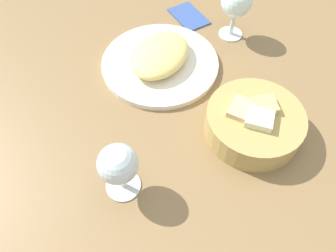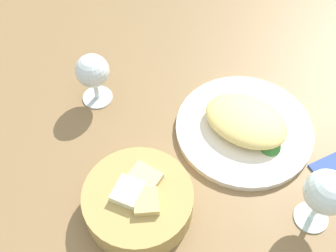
{
  "view_description": "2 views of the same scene",
  "coord_description": "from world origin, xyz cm",
  "px_view_note": "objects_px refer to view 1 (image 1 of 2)",
  "views": [
    {
      "loc": [
        47.71,
        -9.95,
        53.86
      ],
      "look_at": [
        11.98,
        -7.05,
        3.07
      ],
      "focal_mm": 34.5,
      "sensor_mm": 36.0,
      "label": 1
    },
    {
      "loc": [
        7.33,
        42.32,
        69.05
      ],
      "look_at": [
        7.4,
        -6.08,
        3.29
      ],
      "focal_mm": 45.35,
      "sensor_mm": 36.0,
      "label": 2
    }
  ],
  "objects_px": {
    "bread_basket": "(253,122)",
    "wine_glass_far": "(236,3)",
    "plate": "(160,63)",
    "wine_glass_near": "(118,166)",
    "folded_napkin": "(189,16)"
  },
  "relations": [
    {
      "from": "plate",
      "to": "folded_napkin",
      "type": "relative_size",
      "value": 2.47
    },
    {
      "from": "wine_glass_near",
      "to": "folded_napkin",
      "type": "distance_m",
      "value": 0.51
    },
    {
      "from": "plate",
      "to": "wine_glass_near",
      "type": "distance_m",
      "value": 0.32
    },
    {
      "from": "bread_basket",
      "to": "folded_napkin",
      "type": "bearing_deg",
      "value": -168.01
    },
    {
      "from": "bread_basket",
      "to": "wine_glass_near",
      "type": "relative_size",
      "value": 1.62
    },
    {
      "from": "folded_napkin",
      "to": "wine_glass_near",
      "type": "bearing_deg",
      "value": -46.27
    },
    {
      "from": "plate",
      "to": "bread_basket",
      "type": "bearing_deg",
      "value": 40.01
    },
    {
      "from": "plate",
      "to": "folded_napkin",
      "type": "bearing_deg",
      "value": 153.47
    },
    {
      "from": "bread_basket",
      "to": "wine_glass_near",
      "type": "height_order",
      "value": "wine_glass_near"
    },
    {
      "from": "wine_glass_near",
      "to": "wine_glass_far",
      "type": "bearing_deg",
      "value": 145.58
    },
    {
      "from": "folded_napkin",
      "to": "wine_glass_far",
      "type": "bearing_deg",
      "value": 24.63
    },
    {
      "from": "wine_glass_far",
      "to": "wine_glass_near",
      "type": "bearing_deg",
      "value": -34.42
    },
    {
      "from": "bread_basket",
      "to": "wine_glass_far",
      "type": "xyz_separation_m",
      "value": [
        -0.3,
        0.02,
        0.06
      ]
    },
    {
      "from": "bread_basket",
      "to": "folded_napkin",
      "type": "distance_m",
      "value": 0.39
    },
    {
      "from": "wine_glass_near",
      "to": "wine_glass_far",
      "type": "xyz_separation_m",
      "value": [
        -0.4,
        0.27,
        0.01
      ]
    }
  ]
}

